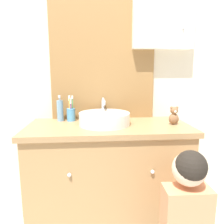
% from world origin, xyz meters
% --- Properties ---
extents(wall_back, '(3.20, 0.18, 2.50)m').
position_xyz_m(wall_back, '(0.02, 0.62, 1.27)').
color(wall_back, beige).
rests_on(wall_back, ground_plane).
extents(vanity_counter, '(1.12, 0.52, 0.86)m').
position_xyz_m(vanity_counter, '(0.00, 0.34, 0.43)').
color(vanity_counter, '#A37A4C').
rests_on(vanity_counter, ground_plane).
extents(sink_basin, '(0.35, 0.40, 0.17)m').
position_xyz_m(sink_basin, '(-0.03, 0.36, 0.90)').
color(sink_basin, silver).
rests_on(sink_basin, vanity_counter).
extents(toothbrush_holder, '(0.06, 0.06, 0.19)m').
position_xyz_m(toothbrush_holder, '(-0.27, 0.50, 0.91)').
color(toothbrush_holder, '#4C93C6').
rests_on(toothbrush_holder, vanity_counter).
extents(soap_dispenser, '(0.05, 0.05, 0.19)m').
position_xyz_m(soap_dispenser, '(-0.35, 0.50, 0.94)').
color(soap_dispenser, '#6B93B2').
rests_on(soap_dispenser, vanity_counter).
extents(child_figure, '(0.24, 0.43, 0.85)m').
position_xyz_m(child_figure, '(0.36, -0.16, 0.49)').
color(child_figure, slate).
rests_on(child_figure, ground_plane).
extents(teddy_bear, '(0.07, 0.06, 0.13)m').
position_xyz_m(teddy_bear, '(0.46, 0.32, 0.92)').
color(teddy_bear, brown).
rests_on(teddy_bear, vanity_counter).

